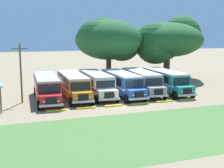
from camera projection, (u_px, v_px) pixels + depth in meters
ground_plane at (125, 104)px, 33.43m from camera, size 220.00×220.00×0.00m
foreground_grass_strip at (170, 129)px, 24.68m from camera, size 80.00×11.50×0.01m
parked_bus_slot_0 at (46, 87)px, 35.53m from camera, size 3.22×10.92×2.82m
parked_bus_slot_1 at (73, 84)px, 37.18m from camera, size 3.01×10.88×2.82m
parked_bus_slot_2 at (96, 83)px, 38.39m from camera, size 3.07×10.89×2.82m
parked_bus_slot_3 at (121, 82)px, 38.64m from camera, size 2.96×10.88×2.82m
parked_bus_slot_4 at (141, 80)px, 40.28m from camera, size 3.48×10.96×2.82m
parked_bus_slot_5 at (165, 80)px, 40.72m from camera, size 3.12×10.90×2.82m
curb_wheelstop_0 at (56, 110)px, 30.44m from camera, size 2.00×0.36×0.15m
curb_wheelstop_1 at (86, 108)px, 31.47m from camera, size 2.00×0.36×0.15m
curb_wheelstop_2 at (114, 106)px, 32.50m from camera, size 2.00×0.36×0.15m
curb_wheelstop_3 at (140, 103)px, 33.54m from camera, size 2.00×0.36×0.15m
curb_wheelstop_4 at (164, 101)px, 34.57m from camera, size 2.00×0.36×0.15m
curb_wheelstop_5 at (188, 99)px, 35.60m from camera, size 2.00×0.36×0.15m
broad_shade_tree at (109, 39)px, 48.06m from camera, size 11.08×10.64×10.39m
secondary_tree at (166, 40)px, 51.99m from camera, size 13.25×12.38×10.91m
utility_pole at (21, 71)px, 33.67m from camera, size 1.80×0.20×6.66m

